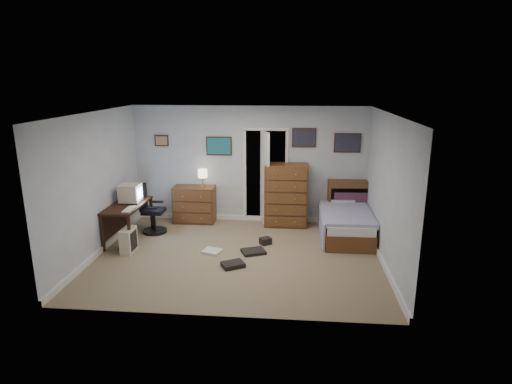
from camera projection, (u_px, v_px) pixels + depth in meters
floor at (238, 256)px, 7.59m from camera, size 5.00×4.00×0.02m
computer_desk at (123, 212)px, 8.19m from camera, size 0.59×1.27×0.73m
crt_monitor at (130, 193)px, 8.23m from camera, size 0.38×0.35×0.35m
keyboard at (129, 209)px, 7.78m from camera, size 0.15×0.39×0.02m
pc_tower at (129, 240)px, 7.72m from camera, size 0.21×0.41×0.44m
office_chair at (151, 214)px, 8.65m from camera, size 0.49×0.49×1.00m
media_stack at (151, 195)px, 9.84m from camera, size 0.18×0.18×0.89m
low_dresser at (195, 204)px, 9.30m from camera, size 0.89×0.45×0.79m
table_lamp at (203, 174)px, 9.10m from camera, size 0.20×0.20×0.39m
doorway at (266, 173)px, 9.49m from camera, size 0.96×1.12×2.05m
tall_dresser at (286, 195)px, 9.03m from camera, size 0.90×0.54×1.32m
headboard_bookcase at (353, 202)px, 9.06m from camera, size 1.10×0.34×0.98m
bed at (345, 223)px, 8.47m from camera, size 0.99×1.81×0.59m
wall_posters at (276, 142)px, 8.99m from camera, size 4.38×0.04×0.60m
floor_clutter at (242, 253)px, 7.60m from camera, size 1.25×1.38×0.13m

